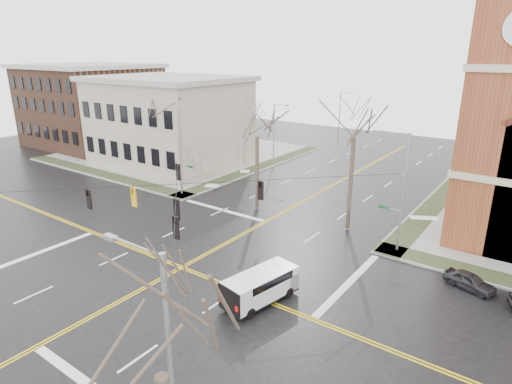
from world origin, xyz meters
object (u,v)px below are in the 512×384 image
Objects in this scene: streetlight_north_b at (340,114)px; tree_nw_near at (257,132)px; parked_car_a at (470,281)px; signal_pole_se at (168,371)px; signal_pole_ne at (401,189)px; streetlight_north_a at (275,131)px; tree_nw_far at (165,114)px; tree_se at (160,361)px; cargo_van at (263,284)px; signal_pole_nw at (181,149)px; tree_ne at (354,132)px.

tree_nw_near reaches higher than streetlight_north_b.
streetlight_north_b is 48.12m from parked_car_a.
signal_pole_ne is at bearing 90.00° from signal_pole_se.
tree_nw_far is (-4.59, -14.72, 3.60)m from streetlight_north_a.
tree_nw_far is at bearing 99.86° from parked_car_a.
tree_se is (23.91, -41.32, 3.06)m from streetlight_north_a.
tree_se is at bearing -68.70° from streetlight_north_b.
tree_se is (6.22, -13.28, 6.41)m from cargo_van.
cargo_van is 0.47× the size of tree_nw_far.
signal_pole_se is at bearing -60.91° from streetlight_north_a.
tree_nw_far is at bearing 177.94° from tree_nw_near.
tree_nw_near reaches higher than streetlight_north_a.
cargo_van is (17.69, -28.04, -3.35)m from streetlight_north_a.
cargo_van is (-4.28, -11.54, -3.83)m from signal_pole_ne.
signal_pole_ne is 7.71m from parked_car_a.
signal_pole_ne is at bearing 0.00° from signal_pole_nw.
signal_pole_ne is at bearing 94.46° from tree_se.
tree_nw_near is at bearing 138.33° from cargo_van.
parked_car_a is at bearing 53.02° from cargo_van.
cargo_van is at bearing -57.75° from streetlight_north_a.
parked_car_a is (5.75, 20.37, -4.41)m from signal_pole_se.
signal_pole_nw reaches higher than cargo_van.
streetlight_north_b is at bearing 52.95° from parked_car_a.
tree_se is at bearing -76.01° from tree_ne.
signal_pole_nw is 1.12× the size of streetlight_north_b.
tree_nw_near is 30.59m from tree_se.
cargo_van is at bearing 149.23° from parked_car_a.
tree_nw_near is at bearing 119.83° from signal_pole_se.
signal_pole_ne is at bearing -36.90° from streetlight_north_a.
tree_se is (23.91, -61.32, 3.06)m from streetlight_north_b.
tree_se is (6.62, -26.57, -0.89)m from tree_ne.
tree_nw_near is (12.61, -0.45, -0.53)m from tree_nw_far.
streetlight_north_b is (-21.97, 59.50, -0.48)m from signal_pole_se.
signal_pole_nw is at bearing 159.26° from cargo_van.
tree_nw_far is at bearing 136.97° from tree_se.
tree_se reaches higher than signal_pole_ne.
signal_pole_se is at bearing -178.14° from parked_car_a.
tree_se is at bearing -85.54° from signal_pole_ne.
tree_ne reaches higher than tree_nw_far.
streetlight_north_a is 0.77× the size of tree_nw_near.
signal_pole_ne and signal_pole_nw have the same top height.
signal_pole_se is at bearing -90.00° from signal_pole_ne.
cargo_van is (18.36, -11.54, -3.83)m from signal_pole_nw.
signal_pole_ne is 12.89m from cargo_van.
streetlight_north_a is at bearing 117.87° from tree_nw_near.
streetlight_north_b is at bearing 116.45° from tree_ne.
signal_pole_ne is 14.25m from tree_nw_near.
streetlight_north_b is 39.02m from tree_ne.
signal_pole_nw and signal_pole_se have the same top height.
tree_nw_near is (-19.70, 3.96, 6.99)m from parked_car_a.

